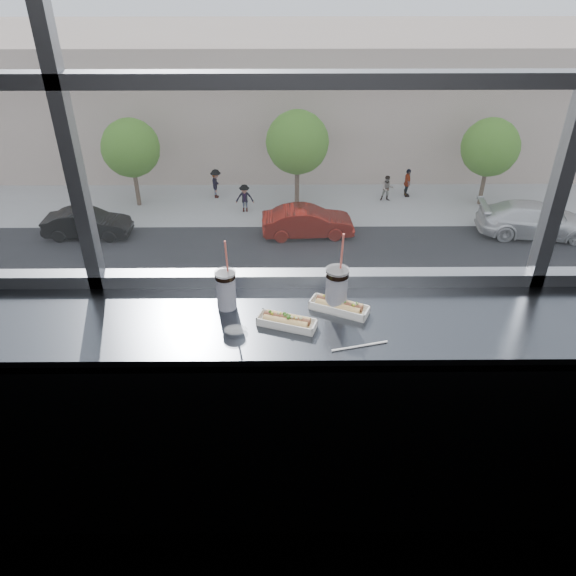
{
  "coord_description": "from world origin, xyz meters",
  "views": [
    {
      "loc": [
        -0.15,
        -0.69,
        2.47
      ],
      "look_at": [
        -0.13,
        1.23,
        1.25
      ],
      "focal_mm": 35.0,
      "sensor_mm": 36.0,
      "label": 1
    }
  ],
  "objects_px": {
    "pedestrian_b": "(245,195)",
    "car_far_b": "(308,217)",
    "soda_cup_left": "(226,288)",
    "pedestrian_d": "(408,180)",
    "tree_center": "(297,143)",
    "pedestrian_a": "(216,181)",
    "soda_cup_right": "(337,287)",
    "tree_right": "(490,147)",
    "car_near_b": "(61,305)",
    "hotdog_tray_left": "(287,321)",
    "pedestrian_c": "(388,186)",
    "car_far_c": "(537,215)",
    "car_far_a": "(86,219)",
    "tree_left": "(131,148)",
    "wrapper": "(236,330)",
    "car_near_c": "(242,305)",
    "loose_straw": "(360,346)",
    "hotdog_tray_right": "(339,306)"
  },
  "relations": [
    {
      "from": "pedestrian_b",
      "to": "car_far_b",
      "type": "bearing_deg",
      "value": -41.82
    },
    {
      "from": "soda_cup_left",
      "to": "pedestrian_d",
      "type": "bearing_deg",
      "value": 75.49
    },
    {
      "from": "tree_center",
      "to": "pedestrian_b",
      "type": "bearing_deg",
      "value": -162.39
    },
    {
      "from": "pedestrian_a",
      "to": "pedestrian_b",
      "type": "bearing_deg",
      "value": -138.0
    },
    {
      "from": "soda_cup_right",
      "to": "tree_right",
      "type": "relative_size",
      "value": 0.07
    },
    {
      "from": "car_near_b",
      "to": "pedestrian_a",
      "type": "xyz_separation_m",
      "value": [
        4.75,
        13.05,
        -0.06
      ]
    },
    {
      "from": "hotdog_tray_left",
      "to": "soda_cup_left",
      "type": "height_order",
      "value": "soda_cup_left"
    },
    {
      "from": "hotdog_tray_left",
      "to": "pedestrian_b",
      "type": "xyz_separation_m",
      "value": [
        -2.2,
        27.39,
        -11.13
      ]
    },
    {
      "from": "soda_cup_right",
      "to": "pedestrian_c",
      "type": "distance_m",
      "value": 31.38
    },
    {
      "from": "car_far_c",
      "to": "car_far_a",
      "type": "bearing_deg",
      "value": 96.16
    },
    {
      "from": "hotdog_tray_left",
      "to": "tree_left",
      "type": "distance_m",
      "value": 30.81
    },
    {
      "from": "tree_left",
      "to": "car_near_b",
      "type": "bearing_deg",
      "value": -91.58
    },
    {
      "from": "wrapper",
      "to": "car_far_b",
      "type": "height_order",
      "value": "wrapper"
    },
    {
      "from": "car_near_c",
      "to": "tree_right",
      "type": "distance_m",
      "value": 17.9
    },
    {
      "from": "tree_center",
      "to": "soda_cup_right",
      "type": "bearing_deg",
      "value": -91.1
    },
    {
      "from": "soda_cup_left",
      "to": "car_near_c",
      "type": "relative_size",
      "value": 0.05
    },
    {
      "from": "soda_cup_left",
      "to": "soda_cup_right",
      "type": "relative_size",
      "value": 0.89
    },
    {
      "from": "pedestrian_c",
      "to": "soda_cup_left",
      "type": "bearing_deg",
      "value": -102.39
    },
    {
      "from": "pedestrian_d",
      "to": "pedestrian_a",
      "type": "relative_size",
      "value": 0.99
    },
    {
      "from": "soda_cup_left",
      "to": "tree_center",
      "type": "height_order",
      "value": "soda_cup_left"
    },
    {
      "from": "soda_cup_left",
      "to": "pedestrian_d",
      "type": "height_order",
      "value": "soda_cup_left"
    },
    {
      "from": "soda_cup_left",
      "to": "car_far_c",
      "type": "xyz_separation_m",
      "value": [
        13.25,
        24.19,
        -11.0
      ]
    },
    {
      "from": "soda_cup_left",
      "to": "loose_straw",
      "type": "height_order",
      "value": "soda_cup_left"
    },
    {
      "from": "pedestrian_b",
      "to": "pedestrian_a",
      "type": "relative_size",
      "value": 0.92
    },
    {
      "from": "hotdog_tray_left",
      "to": "car_far_a",
      "type": "distance_m",
      "value": 28.59
    },
    {
      "from": "car_far_a",
      "to": "pedestrian_b",
      "type": "relative_size",
      "value": 3.03
    },
    {
      "from": "soda_cup_right",
      "to": "car_far_c",
      "type": "height_order",
      "value": "soda_cup_right"
    },
    {
      "from": "car_near_c",
      "to": "pedestrian_a",
      "type": "bearing_deg",
      "value": 2.97
    },
    {
      "from": "car_far_b",
      "to": "car_near_b",
      "type": "distance_m",
      "value": 12.78
    },
    {
      "from": "hotdog_tray_left",
      "to": "loose_straw",
      "type": "height_order",
      "value": "hotdog_tray_left"
    },
    {
      "from": "hotdog_tray_right",
      "to": "car_far_a",
      "type": "xyz_separation_m",
      "value": [
        -10.35,
        24.22,
        -11.1
      ]
    },
    {
      "from": "hotdog_tray_left",
      "to": "soda_cup_right",
      "type": "height_order",
      "value": "soda_cup_right"
    },
    {
      "from": "loose_straw",
      "to": "tree_right",
      "type": "bearing_deg",
      "value": 54.61
    },
    {
      "from": "soda_cup_right",
      "to": "car_near_b",
      "type": "bearing_deg",
      "value": 118.92
    },
    {
      "from": "tree_center",
      "to": "hotdog_tray_left",
      "type": "bearing_deg",
      "value": -91.52
    },
    {
      "from": "car_far_b",
      "to": "pedestrian_b",
      "type": "xyz_separation_m",
      "value": [
        -3.42,
        3.06,
        -0.1
      ]
    },
    {
      "from": "tree_center",
      "to": "car_far_c",
      "type": "bearing_deg",
      "value": -18.1
    },
    {
      "from": "soda_cup_right",
      "to": "car_near_c",
      "type": "distance_m",
      "value": 19.74
    },
    {
      "from": "soda_cup_left",
      "to": "tree_center",
      "type": "distance_m",
      "value": 29.46
    },
    {
      "from": "pedestrian_a",
      "to": "tree_center",
      "type": "xyz_separation_m",
      "value": [
        4.75,
        -1.05,
        2.63
      ]
    },
    {
      "from": "loose_straw",
      "to": "car_near_b",
      "type": "xyz_separation_m",
      "value": [
        -9.03,
        16.47,
        -10.97
      ]
    },
    {
      "from": "soda_cup_right",
      "to": "wrapper",
      "type": "xyz_separation_m",
      "value": [
        -0.42,
        -0.16,
        -0.1
      ]
    },
    {
      "from": "pedestrian_c",
      "to": "tree_center",
      "type": "relative_size",
      "value": 0.33
    },
    {
      "from": "tree_right",
      "to": "car_far_b",
      "type": "bearing_deg",
      "value": -158.57
    },
    {
      "from": "tree_left",
      "to": "tree_right",
      "type": "bearing_deg",
      "value": -0.0
    },
    {
      "from": "pedestrian_d",
      "to": "hotdog_tray_right",
      "type": "bearing_deg",
      "value": 166.39
    },
    {
      "from": "car_far_a",
      "to": "car_near_b",
      "type": "bearing_deg",
      "value": -169.39
    },
    {
      "from": "soda_cup_left",
      "to": "car_far_c",
      "type": "distance_m",
      "value": 29.69
    },
    {
      "from": "car_far_b",
      "to": "tree_right",
      "type": "height_order",
      "value": "tree_right"
    },
    {
      "from": "car_near_b",
      "to": "soda_cup_right",
      "type": "bearing_deg",
      "value": -158.76
    }
  ]
}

